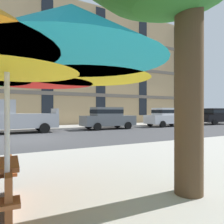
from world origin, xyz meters
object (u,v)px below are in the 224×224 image
Objects in this scene: sedan_black at (215,116)px; sedan_gray at (108,117)px; sedan_white at (167,117)px; patio_umbrella at (7,49)px; pickup_silver at (14,118)px.

sedan_gray is at bearing 180.00° from sedan_black.
sedan_gray is at bearing 180.00° from sedan_white.
sedan_white is 19.10m from patio_umbrella.
sedan_black is at bearing 0.00° from sedan_gray.
pickup_silver is 1.16× the size of sedan_gray.
pickup_silver is 1.16× the size of sedan_black.
pickup_silver is 1.34× the size of patio_umbrella.
pickup_silver reaches higher than sedan_gray.
sedan_gray is 1.00× the size of sedan_white.
sedan_white is at bearing 180.00° from sedan_black.
sedan_white is at bearing 41.78° from patio_umbrella.
patio_umbrella reaches higher than pickup_silver.
sedan_gray and sedan_white have the same top height.
sedan_white is (13.39, -0.00, -0.08)m from pickup_silver.
pickup_silver is at bearing 180.00° from sedan_gray.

